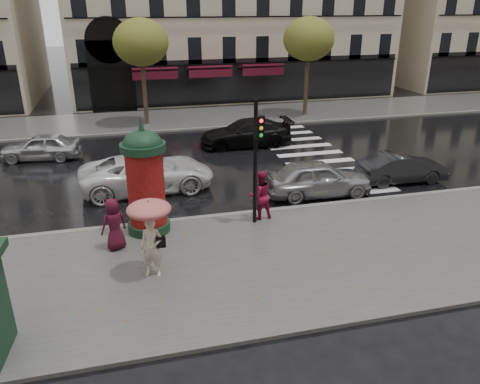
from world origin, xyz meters
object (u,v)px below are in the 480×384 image
object	(u,v)px
traffic_light	(257,151)
car_black	(246,133)
woman_umbrella	(150,226)
woman_red	(260,195)
morris_column	(145,178)
car_silver	(318,178)
car_darkgrey	(402,168)
man_burgundy	(114,224)
car_white	(147,173)
car_far_silver	(41,147)

from	to	relation	value
traffic_light	car_black	size ratio (longest dim) A/B	0.87
woman_umbrella	car_black	xyz separation A→B (m)	(6.08, 12.46, -0.96)
woman_red	morris_column	distance (m)	4.15
traffic_light	car_silver	bearing A→B (deg)	33.48
car_black	car_darkgrey	bearing A→B (deg)	38.37
man_burgundy	car_white	world-z (taller)	man_burgundy
morris_column	woman_red	bearing A→B (deg)	-0.00
woman_umbrella	car_darkgrey	size ratio (longest dim) A/B	0.60
car_silver	car_black	size ratio (longest dim) A/B	0.87
woman_umbrella	man_burgundy	size ratio (longest dim) A/B	1.39
woman_red	car_white	xyz separation A→B (m)	(-3.78, 4.11, -0.25)
man_burgundy	morris_column	xyz separation A→B (m)	(1.13, 1.05, 1.07)
woman_red	man_burgundy	distance (m)	5.25
car_darkgrey	traffic_light	bearing A→B (deg)	110.79
woman_red	car_silver	world-z (taller)	woman_red
car_black	car_white	bearing A→B (deg)	-44.84
man_burgundy	traffic_light	distance (m)	5.26
man_burgundy	car_black	world-z (taller)	man_burgundy
car_silver	car_black	world-z (taller)	car_silver
woman_umbrella	car_black	world-z (taller)	woman_umbrella
morris_column	car_silver	world-z (taller)	morris_column
woman_umbrella	car_silver	world-z (taller)	woman_umbrella
man_burgundy	car_far_silver	bearing A→B (deg)	-96.12
woman_umbrella	man_burgundy	world-z (taller)	woman_umbrella
woman_umbrella	car_white	distance (m)	7.12
man_burgundy	car_far_silver	size ratio (longest dim) A/B	0.44
woman_red	car_black	size ratio (longest dim) A/B	0.36
car_black	traffic_light	bearing A→B (deg)	-10.79
morris_column	car_silver	distance (m)	7.37
woman_red	traffic_light	distance (m)	1.84
morris_column	car_darkgrey	distance (m)	11.61
morris_column	traffic_light	bearing A→B (deg)	-5.57
woman_umbrella	woman_red	world-z (taller)	woman_umbrella
car_silver	car_far_silver	xyz separation A→B (m)	(-11.79, 7.91, -0.09)
man_burgundy	traffic_light	size ratio (longest dim) A/B	0.39
traffic_light	morris_column	bearing A→B (deg)	174.43
car_silver	car_darkgrey	distance (m)	4.29
car_white	car_far_silver	world-z (taller)	car_white
morris_column	car_silver	bearing A→B (deg)	14.36
traffic_light	car_silver	xyz separation A→B (m)	(3.28, 2.17, -2.06)
man_burgundy	morris_column	world-z (taller)	morris_column
woman_red	man_burgundy	bearing A→B (deg)	6.01
traffic_light	car_white	bearing A→B (deg)	128.14
woman_red	car_darkgrey	bearing A→B (deg)	-167.72
man_burgundy	car_silver	bearing A→B (deg)	174.50
woman_umbrella	car_far_silver	distance (m)	13.53
woman_red	man_burgundy	world-z (taller)	woman_red
man_burgundy	morris_column	bearing A→B (deg)	-161.83
woman_red	car_darkgrey	distance (m)	7.64
woman_umbrella	car_far_silver	bearing A→B (deg)	110.30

